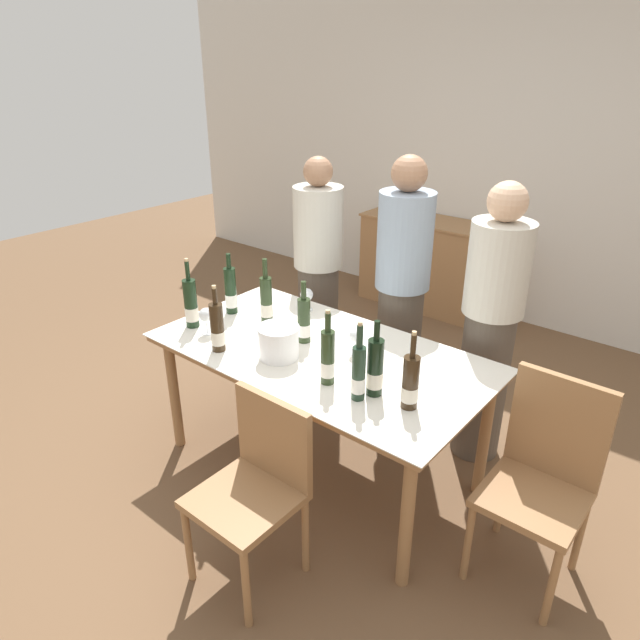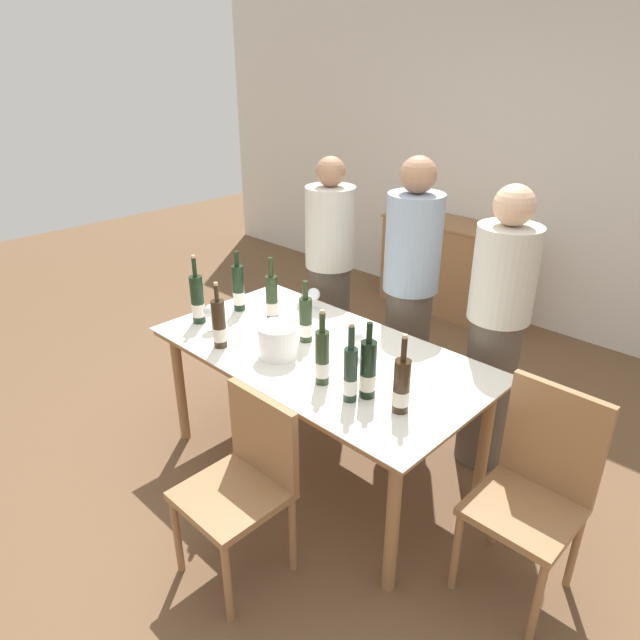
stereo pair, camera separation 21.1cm
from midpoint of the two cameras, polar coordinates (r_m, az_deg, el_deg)
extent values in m
plane|color=brown|center=(3.44, -1.81, -14.41)|extent=(12.00, 12.00, 0.00)
cube|color=silver|center=(5.11, 19.38, 14.84)|extent=(8.00, 0.10, 2.80)
cube|color=#996B42|center=(5.40, 9.58, 5.44)|extent=(1.23, 0.44, 0.82)
cube|color=#996B42|center=(5.27, 9.91, 9.72)|extent=(1.27, 0.46, 0.02)
cylinder|color=#996B42|center=(3.54, -16.05, -7.15)|extent=(0.06, 0.06, 0.72)
cylinder|color=#996B42|center=(2.61, 6.25, -19.50)|extent=(0.06, 0.06, 0.72)
cylinder|color=#996B42|center=(3.95, -6.98, -2.72)|extent=(0.06, 0.06, 0.72)
cylinder|color=#996B42|center=(3.15, 14.25, -11.36)|extent=(0.06, 0.06, 0.72)
cube|color=#996B42|center=(3.03, -2.00, -3.53)|extent=(1.76, 0.93, 0.04)
cube|color=white|center=(3.02, -2.01, -3.18)|extent=(1.79, 0.96, 0.01)
cylinder|color=white|center=(2.93, -6.21, -2.26)|extent=(0.20, 0.20, 0.17)
cylinder|color=white|center=(2.90, -6.29, -0.85)|extent=(0.22, 0.22, 0.01)
cylinder|color=#28381E|center=(3.07, -3.59, -0.08)|extent=(0.07, 0.07, 0.25)
cylinder|color=white|center=(3.09, -3.56, -1.00)|extent=(0.07, 0.07, 0.07)
cylinder|color=#28381E|center=(3.00, -3.68, 2.94)|extent=(0.03, 0.03, 0.10)
cylinder|color=#1E3323|center=(2.55, 1.50, -5.41)|extent=(0.06, 0.06, 0.26)
cylinder|color=white|center=(2.58, 1.49, -6.51)|extent=(0.06, 0.06, 0.07)
cylinder|color=#1E3323|center=(2.46, 1.55, -1.72)|extent=(0.03, 0.03, 0.11)
cylinder|color=tan|center=(2.44, 1.57, -0.42)|extent=(0.02, 0.02, 0.02)
cylinder|color=#332314|center=(3.03, -12.21, -0.77)|extent=(0.07, 0.07, 0.26)
cylinder|color=silver|center=(3.06, -12.12, -1.75)|extent=(0.07, 0.07, 0.07)
cylinder|color=#332314|center=(2.96, -12.52, 2.29)|extent=(0.02, 0.02, 0.09)
cylinder|color=tan|center=(2.94, -12.61, 3.21)|extent=(0.02, 0.02, 0.02)
cylinder|color=black|center=(3.33, -14.58, 1.58)|extent=(0.08, 0.08, 0.28)
cylinder|color=silver|center=(3.36, -14.47, 0.60)|extent=(0.08, 0.08, 0.08)
cylinder|color=black|center=(3.26, -14.95, 4.75)|extent=(0.02, 0.02, 0.11)
cylinder|color=tan|center=(3.24, -15.07, 5.80)|extent=(0.02, 0.02, 0.02)
cylinder|color=#332314|center=(2.51, 6.65, -6.28)|extent=(0.07, 0.07, 0.25)
cylinder|color=silver|center=(2.54, 6.59, -7.34)|extent=(0.08, 0.08, 0.07)
cylinder|color=#332314|center=(2.42, 6.86, -2.67)|extent=(0.03, 0.03, 0.11)
cylinder|color=tan|center=(2.40, 6.93, -1.36)|extent=(0.02, 0.02, 0.02)
cylinder|color=black|center=(2.59, 3.20, -4.81)|extent=(0.07, 0.07, 0.28)
cylinder|color=silver|center=(2.62, 3.17, -5.96)|extent=(0.08, 0.08, 0.08)
cylinder|color=black|center=(2.50, 3.30, -1.12)|extent=(0.03, 0.03, 0.09)
cylinder|color=#28381E|center=(2.67, -1.50, -3.82)|extent=(0.07, 0.07, 0.27)
cylinder|color=white|center=(2.70, -1.49, -4.92)|extent=(0.07, 0.07, 0.08)
cylinder|color=#28381E|center=(2.59, -1.54, -0.30)|extent=(0.03, 0.03, 0.09)
cylinder|color=tan|center=(2.57, -1.56, 0.80)|extent=(0.02, 0.02, 0.02)
cylinder|color=#28381E|center=(3.31, -7.22, 1.96)|extent=(0.07, 0.07, 0.27)
cylinder|color=silver|center=(3.33, -7.17, 1.00)|extent=(0.07, 0.07, 0.08)
cylinder|color=#28381E|center=(3.24, -7.40, 5.11)|extent=(0.03, 0.03, 0.11)
cylinder|color=black|center=(3.46, -10.67, 2.88)|extent=(0.07, 0.07, 0.28)
cylinder|color=white|center=(3.49, -10.59, 1.93)|extent=(0.07, 0.07, 0.08)
cylinder|color=black|center=(3.40, -10.92, 5.78)|extent=(0.03, 0.03, 0.09)
cylinder|color=white|center=(3.50, -3.06, 1.02)|extent=(0.07, 0.07, 0.00)
cylinder|color=white|center=(3.48, -3.07, 1.58)|extent=(0.01, 0.01, 0.07)
sphere|color=white|center=(3.46, -3.10, 2.53)|extent=(0.08, 0.08, 0.08)
cylinder|color=white|center=(3.28, -12.99, -1.29)|extent=(0.07, 0.07, 0.00)
cylinder|color=white|center=(3.27, -13.06, -0.60)|extent=(0.01, 0.01, 0.08)
sphere|color=white|center=(3.24, -13.18, 0.49)|extent=(0.08, 0.08, 0.08)
cylinder|color=white|center=(2.99, 1.56, -3.36)|extent=(0.07, 0.07, 0.00)
cylinder|color=white|center=(2.97, 1.57, -2.68)|extent=(0.01, 0.01, 0.08)
sphere|color=white|center=(2.94, 1.58, -1.57)|extent=(0.08, 0.08, 0.08)
cylinder|color=#996B42|center=(2.81, -15.30, -20.84)|extent=(0.03, 0.03, 0.42)
cylinder|color=#996B42|center=(2.60, -9.95, -25.03)|extent=(0.03, 0.03, 0.42)
cylinder|color=#996B42|center=(2.96, -9.31, -17.25)|extent=(0.03, 0.03, 0.42)
cylinder|color=#996B42|center=(2.76, -3.81, -20.74)|extent=(0.03, 0.03, 0.42)
cube|color=#996B42|center=(2.61, -9.97, -17.36)|extent=(0.42, 0.42, 0.04)
cube|color=#996B42|center=(2.57, -7.07, -11.61)|extent=(0.42, 0.04, 0.40)
cylinder|color=#996B42|center=(2.78, 12.34, -20.98)|extent=(0.03, 0.03, 0.43)
cylinder|color=#996B42|center=(2.70, 19.89, -23.91)|extent=(0.03, 0.03, 0.43)
cylinder|color=#996B42|center=(3.03, 15.78, -16.75)|extent=(0.03, 0.03, 0.43)
cylinder|color=#996B42|center=(2.96, 22.62, -19.20)|extent=(0.03, 0.03, 0.43)
cube|color=#996B42|center=(2.70, 18.33, -16.62)|extent=(0.42, 0.42, 0.04)
cube|color=#996B42|center=(2.69, 20.69, -10.03)|extent=(0.42, 0.04, 0.50)
cylinder|color=#51473D|center=(4.05, -1.67, -0.47)|extent=(0.28, 0.28, 0.89)
cylinder|color=beige|center=(3.80, -1.80, 9.24)|extent=(0.33, 0.33, 0.53)
sphere|color=#A37556|center=(3.72, -1.88, 14.62)|extent=(0.19, 0.19, 0.19)
cylinder|color=#51473D|center=(3.68, 6.15, -3.22)|extent=(0.28, 0.28, 0.90)
cylinder|color=#8C9EB2|center=(3.40, 6.72, 7.85)|extent=(0.33, 0.33, 0.58)
sphere|color=#A37556|center=(3.31, 7.07, 14.35)|extent=(0.21, 0.21, 0.21)
cylinder|color=#51473D|center=(3.41, 14.20, -6.28)|extent=(0.28, 0.28, 0.91)
cylinder|color=beige|center=(3.11, 15.57, 4.95)|extent=(0.33, 0.33, 0.50)
sphere|color=#DBAD89|center=(3.02, 16.35, 11.29)|extent=(0.21, 0.21, 0.21)
camera|label=1|loc=(0.11, -92.06, -0.96)|focal=32.00mm
camera|label=2|loc=(0.11, 87.94, 0.96)|focal=32.00mm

